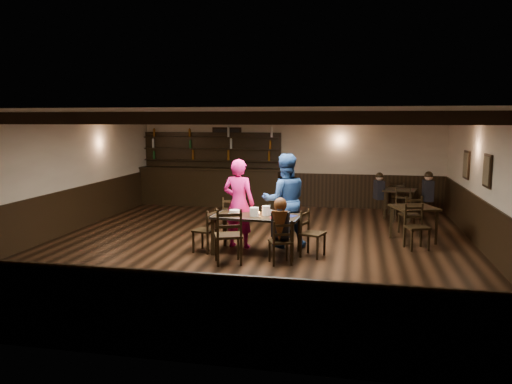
% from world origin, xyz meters
% --- Properties ---
extents(ground, '(10.00, 10.00, 0.00)m').
position_xyz_m(ground, '(0.00, 0.00, 0.00)').
color(ground, black).
rests_on(ground, ground).
extents(room_shell, '(9.02, 10.02, 2.71)m').
position_xyz_m(room_shell, '(0.01, 0.04, 1.75)').
color(room_shell, beige).
rests_on(room_shell, ground).
extents(dining_table, '(1.72, 0.96, 0.75)m').
position_xyz_m(dining_table, '(0.13, -0.51, 0.68)').
color(dining_table, black).
rests_on(dining_table, ground).
extents(chair_near_left, '(0.61, 0.60, 1.02)m').
position_xyz_m(chair_near_left, '(-0.21, -1.36, 0.60)').
color(chair_near_left, black).
rests_on(chair_near_left, ground).
extents(chair_near_right, '(0.49, 0.48, 0.81)m').
position_xyz_m(chair_near_right, '(0.71, -1.18, 0.48)').
color(chair_near_right, black).
rests_on(chair_near_right, ground).
extents(chair_end_left, '(0.46, 0.48, 0.86)m').
position_xyz_m(chair_end_left, '(-0.82, -0.61, 0.50)').
color(chair_end_left, black).
rests_on(chair_end_left, ground).
extents(chair_end_right, '(0.50, 0.52, 0.89)m').
position_xyz_m(chair_end_right, '(1.14, -0.50, 0.52)').
color(chair_end_right, black).
rests_on(chair_end_right, ground).
extents(chair_far_pushed, '(0.51, 0.50, 0.87)m').
position_xyz_m(chair_far_pushed, '(-0.70, 0.75, 0.51)').
color(chair_far_pushed, black).
rests_on(chair_far_pushed, ground).
extents(woman_pink, '(0.72, 0.53, 1.80)m').
position_xyz_m(woman_pink, '(-0.33, -0.10, 0.90)').
color(woman_pink, '#DF1571').
rests_on(woman_pink, ground).
extents(man_blue, '(1.09, 0.96, 1.90)m').
position_xyz_m(man_blue, '(0.58, 0.14, 0.95)').
color(man_blue, navy).
rests_on(man_blue, ground).
extents(seated_person, '(0.32, 0.48, 0.77)m').
position_xyz_m(seated_person, '(0.68, -1.13, 0.81)').
color(seated_person, black).
rests_on(seated_person, ground).
extents(cake, '(0.26, 0.26, 0.08)m').
position_xyz_m(cake, '(-0.32, -0.47, 0.79)').
color(cake, white).
rests_on(cake, dining_table).
extents(plate_stack_a, '(0.17, 0.17, 0.16)m').
position_xyz_m(plate_stack_a, '(0.09, -0.58, 0.83)').
color(plate_stack_a, white).
rests_on(plate_stack_a, dining_table).
extents(plate_stack_b, '(0.16, 0.16, 0.18)m').
position_xyz_m(plate_stack_b, '(0.30, -0.46, 0.84)').
color(plate_stack_b, white).
rests_on(plate_stack_b, dining_table).
extents(tea_light, '(0.05, 0.05, 0.06)m').
position_xyz_m(tea_light, '(0.15, -0.41, 0.78)').
color(tea_light, '#A5A8AD').
rests_on(tea_light, dining_table).
extents(salt_shaker, '(0.04, 0.04, 0.10)m').
position_xyz_m(salt_shaker, '(0.47, -0.62, 0.80)').
color(salt_shaker, silver).
rests_on(salt_shaker, dining_table).
extents(pepper_shaker, '(0.03, 0.03, 0.09)m').
position_xyz_m(pepper_shaker, '(0.56, -0.59, 0.80)').
color(pepper_shaker, '#A5A8AD').
rests_on(pepper_shaker, dining_table).
extents(drink_glass, '(0.06, 0.06, 0.09)m').
position_xyz_m(drink_glass, '(0.39, -0.40, 0.80)').
color(drink_glass, silver).
rests_on(drink_glass, dining_table).
extents(menu_red, '(0.35, 0.29, 0.00)m').
position_xyz_m(menu_red, '(0.57, -0.67, 0.75)').
color(menu_red, maroon).
rests_on(menu_red, dining_table).
extents(menu_blue, '(0.39, 0.33, 0.00)m').
position_xyz_m(menu_blue, '(0.72, -0.42, 0.75)').
color(menu_blue, '#0D1241').
rests_on(menu_blue, dining_table).
extents(bar_counter, '(4.50, 0.70, 2.20)m').
position_xyz_m(bar_counter, '(-2.38, 4.72, 0.73)').
color(bar_counter, black).
rests_on(bar_counter, ground).
extents(back_table_a, '(1.07, 1.07, 0.75)m').
position_xyz_m(back_table_a, '(3.21, 1.12, 0.65)').
color(back_table_a, black).
rests_on(back_table_a, ground).
extents(back_table_b, '(0.97, 0.97, 0.75)m').
position_xyz_m(back_table_b, '(3.14, 3.80, 0.65)').
color(back_table_b, black).
rests_on(back_table_b, ground).
extents(bg_patron_left, '(0.30, 0.39, 0.72)m').
position_xyz_m(bg_patron_left, '(2.60, 3.84, 0.83)').
color(bg_patron_left, black).
rests_on(bg_patron_left, ground).
extents(bg_patron_right, '(0.26, 0.40, 0.78)m').
position_xyz_m(bg_patron_right, '(3.84, 3.74, 0.86)').
color(bg_patron_right, black).
rests_on(bg_patron_right, ground).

